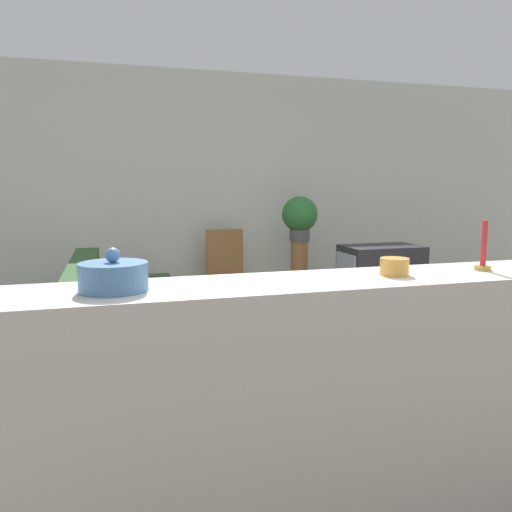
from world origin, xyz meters
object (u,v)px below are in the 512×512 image
couch (122,333)px  decorative_bowl (114,276)px  potted_plant (300,216)px  wooden_chair (227,273)px  television (380,274)px

couch → decorative_bowl: bearing=-91.3°
potted_plant → wooden_chair: bearing=163.7°
potted_plant → decorative_bowl: (-1.89, -3.06, -0.01)m
television → decorative_bowl: size_ratio=2.91×
television → wooden_chair: bearing=134.9°
wooden_chair → potted_plant: bearing=-16.3°
couch → potted_plant: size_ratio=3.74×
couch → wooden_chair: (1.11, 1.11, 0.24)m
television → decorative_bowl: decorative_bowl is taller
wooden_chair → decorative_bowl: (-1.16, -3.28, 0.59)m
decorative_bowl → television: bearing=42.7°
couch → potted_plant: 2.21m
wooden_chair → couch: bearing=-135.0°
television → potted_plant: size_ratio=1.51×
potted_plant → decorative_bowl: bearing=-121.7°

